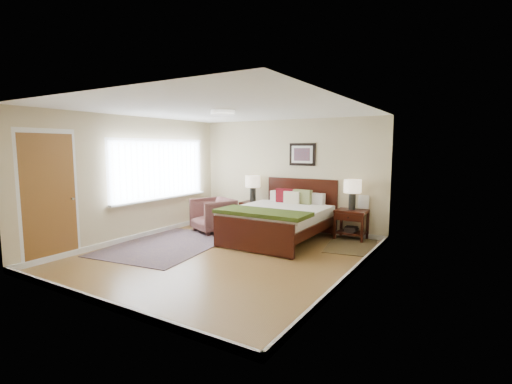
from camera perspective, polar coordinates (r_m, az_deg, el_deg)
floor at (r=6.61m, az=-4.90°, el=-9.62°), size 5.00×5.00×0.00m
back_wall at (r=8.51m, az=5.02°, el=2.63°), size 4.50×0.04×2.50m
front_wall at (r=4.62m, az=-23.73°, el=-1.47°), size 4.50×0.04×2.50m
left_wall at (r=7.91m, az=-18.27°, el=2.00°), size 0.04×5.00×2.50m
right_wall at (r=5.36m, az=14.74°, el=-0.04°), size 0.04×5.00×2.50m
ceiling at (r=6.37m, az=-5.14°, el=12.48°), size 4.50×5.00×0.02m
window at (r=8.33m, az=-14.40°, el=3.23°), size 0.11×2.72×1.32m
door at (r=6.91m, az=-29.19°, el=-0.67°), size 0.06×1.00×2.18m
ceil_fixture at (r=6.37m, az=-5.14°, el=12.17°), size 0.44×0.44×0.08m
bed at (r=7.50m, az=3.73°, el=-3.42°), size 1.79×2.17×1.17m
wall_art at (r=8.31m, az=7.13°, el=5.75°), size 0.62×0.05×0.50m
nightstand_left at (r=8.78m, az=-0.56°, el=-2.32°), size 0.50×0.45×0.60m
nightstand_right at (r=7.83m, az=14.44°, el=-4.36°), size 0.62×0.46×0.61m
lamp_left at (r=8.72m, az=-0.49°, el=1.29°), size 0.35×0.35×0.61m
lamp_right at (r=7.74m, az=14.62°, el=0.48°), size 0.35×0.35×0.61m
armchair at (r=8.32m, az=-6.61°, el=-3.55°), size 1.08×1.09×0.75m
rug_persian at (r=7.45m, az=-13.48°, el=-7.85°), size 2.15×2.79×0.01m
rug_navy at (r=7.38m, az=14.42°, el=-8.02°), size 1.07×1.43×0.01m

